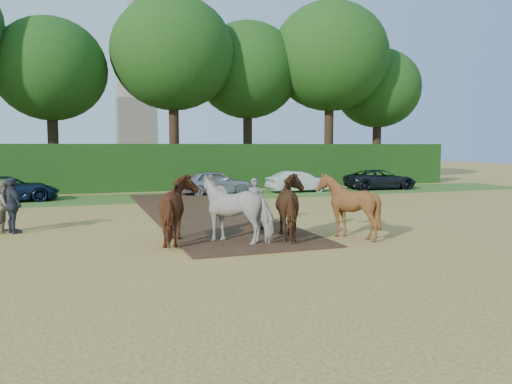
{
  "coord_description": "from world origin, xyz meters",
  "views": [
    {
      "loc": [
        -3.43,
        -13.88,
        2.94
      ],
      "look_at": [
        2.01,
        1.4,
        1.4
      ],
      "focal_mm": 35.0,
      "sensor_mm": 36.0,
      "label": 1
    }
  ],
  "objects_px": {
    "plough_team": "(267,207)",
    "spectator_near": "(5,206)",
    "church": "(135,63)",
    "spectator_far": "(13,206)",
    "parked_cars": "(161,185)"
  },
  "relations": [
    {
      "from": "plough_team",
      "to": "spectator_near",
      "type": "bearing_deg",
      "value": 151.35
    },
    {
      "from": "plough_team",
      "to": "church",
      "type": "bearing_deg",
      "value": 87.89
    },
    {
      "from": "plough_team",
      "to": "spectator_far",
      "type": "bearing_deg",
      "value": 152.74
    },
    {
      "from": "spectator_near",
      "to": "spectator_far",
      "type": "bearing_deg",
      "value": -128.7
    },
    {
      "from": "spectator_far",
      "to": "church",
      "type": "xyz_separation_m",
      "value": [
        9.53,
        50.74,
        12.8
      ]
    },
    {
      "from": "spectator_near",
      "to": "plough_team",
      "type": "bearing_deg",
      "value": -102.92
    },
    {
      "from": "spectator_far",
      "to": "parked_cars",
      "type": "xyz_separation_m",
      "value": [
        6.44,
        10.0,
        -0.25
      ]
    },
    {
      "from": "parked_cars",
      "to": "church",
      "type": "relative_size",
      "value": 1.32
    },
    {
      "from": "spectator_far",
      "to": "plough_team",
      "type": "relative_size",
      "value": 0.27
    },
    {
      "from": "plough_team",
      "to": "parked_cars",
      "type": "bearing_deg",
      "value": 94.46
    },
    {
      "from": "plough_team",
      "to": "church",
      "type": "relative_size",
      "value": 0.26
    },
    {
      "from": "spectator_far",
      "to": "spectator_near",
      "type": "bearing_deg",
      "value": 6.31
    },
    {
      "from": "spectator_far",
      "to": "parked_cars",
      "type": "distance_m",
      "value": 11.9
    },
    {
      "from": "parked_cars",
      "to": "spectator_far",
      "type": "bearing_deg",
      "value": -122.77
    },
    {
      "from": "plough_team",
      "to": "church",
      "type": "height_order",
      "value": "church"
    }
  ]
}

